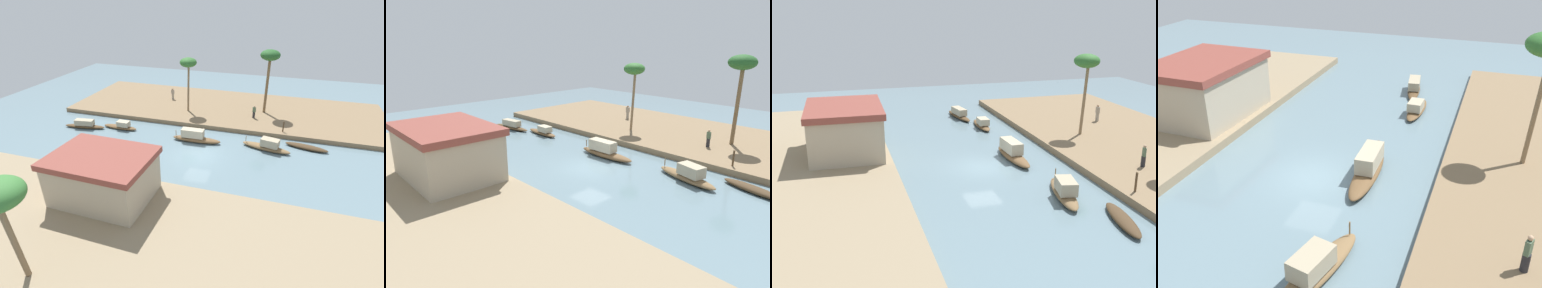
{
  "view_description": "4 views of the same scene",
  "coord_description": "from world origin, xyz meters",
  "views": [
    {
      "loc": [
        -7.4,
        25.52,
        14.83
      ],
      "look_at": [
        0.56,
        -0.02,
        1.09
      ],
      "focal_mm": 28.2,
      "sensor_mm": 36.0,
      "label": 1
    },
    {
      "loc": [
        -18.39,
        18.65,
        9.77
      ],
      "look_at": [
        4.15,
        -2.49,
        0.54
      ],
      "focal_mm": 33.26,
      "sensor_mm": 36.0,
      "label": 2
    },
    {
      "loc": [
        -30.23,
        10.09,
        11.59
      ],
      "look_at": [
        4.08,
        0.24,
        0.56
      ],
      "focal_mm": 43.64,
      "sensor_mm": 36.0,
      "label": 3
    },
    {
      "loc": [
        -18.03,
        -8.37,
        11.79
      ],
      "look_at": [
        2.54,
        -1.21,
        0.95
      ],
      "focal_mm": 41.29,
      "sensor_mm": 36.0,
      "label": 4
    }
  ],
  "objects": [
    {
      "name": "river_water",
      "position": [
        0.0,
        0.0,
        0.0
      ],
      "size": [
        67.4,
        67.4,
        0.0
      ],
      "primitive_type": "plane",
      "color": "slate",
      "rests_on": "ground"
    },
    {
      "name": "riverbank_left",
      "position": [
        0.0,
        -13.3,
        0.26
      ],
      "size": [
        40.79,
        14.12,
        0.52
      ],
      "primitive_type": "cube",
      "color": "#846B4C",
      "rests_on": "ground"
    },
    {
      "name": "riverbank_right",
      "position": [
        0.0,
        13.3,
        0.26
      ],
      "size": [
        40.79,
        14.12,
        0.52
      ],
      "primitive_type": "cube",
      "color": "#937F60",
      "rests_on": "ground"
    },
    {
      "name": "sampan_near_left_bank",
      "position": [
        -10.54,
        -4.53,
        0.21
      ],
      "size": [
        4.44,
        1.85,
        0.42
      ],
      "rotation": [
        0.0,
        0.0,
        -0.21
      ],
      "color": "#47331E",
      "rests_on": "river_water"
    },
    {
      "name": "sampan_upstream_small",
      "position": [
        -6.62,
        -3.07,
        0.47
      ],
      "size": [
        5.17,
        2.23,
        1.3
      ],
      "rotation": [
        0.0,
        0.0,
        -0.22
      ],
      "color": "brown",
      "rests_on": "river_water"
    },
    {
      "name": "sampan_downstream_large",
      "position": [
        10.44,
        -3.36,
        0.36
      ],
      "size": [
        4.31,
        1.12,
        1.01
      ],
      "rotation": [
        0.0,
        0.0,
        -0.03
      ],
      "color": "brown",
      "rests_on": "river_water"
    },
    {
      "name": "sampan_midstream",
      "position": [
        1.05,
        -2.73,
        0.54
      ],
      "size": [
        5.34,
        1.34,
        1.42
      ],
      "rotation": [
        0.0,
        0.0,
        0.03
      ],
      "color": "brown",
      "rests_on": "river_water"
    },
    {
      "name": "sampan_open_hull",
      "position": [
        14.74,
        -2.29,
        0.41
      ],
      "size": [
        5.05,
        1.62,
        1.05
      ],
      "rotation": [
        0.0,
        0.0,
        0.14
      ],
      "color": "brown",
      "rests_on": "river_water"
    },
    {
      "name": "person_on_near_bank",
      "position": [
        7.88,
        -14.1,
        1.26
      ],
      "size": [
        0.44,
        0.34,
        1.6
      ],
      "rotation": [
        0.0,
        0.0,
        6.22
      ],
      "color": "gray",
      "rests_on": "riverbank_left"
    },
    {
      "name": "person_by_mooring",
      "position": [
        -4.32,
        -10.29,
        1.21
      ],
      "size": [
        0.41,
        0.41,
        1.58
      ],
      "rotation": [
        0.0,
        0.0,
        5.87
      ],
      "color": "#232328",
      "rests_on": "riverbank_left"
    },
    {
      "name": "mooring_post",
      "position": [
        -8.0,
        -7.07,
        1.13
      ],
      "size": [
        0.14,
        0.14,
        1.23
      ],
      "primitive_type": "cylinder",
      "color": "#4C3823",
      "rests_on": "riverbank_left"
    },
    {
      "name": "palm_tree_left_near",
      "position": [
        -5.38,
        -12.86,
        7.41
      ],
      "size": [
        2.4,
        2.4,
        7.93
      ],
      "color": "brown",
      "rests_on": "riverbank_left"
    },
    {
      "name": "palm_tree_left_far",
      "position": [
        4.28,
        -10.41,
        6.58
      ],
      "size": [
        2.13,
        2.13,
        6.87
      ],
      "color": "#7F6647",
      "rests_on": "riverbank_left"
    },
    {
      "name": "riverside_building",
      "position": [
        4.6,
        9.35,
        2.37
      ],
      "size": [
        7.49,
        5.67,
        3.65
      ],
      "rotation": [
        0.0,
        0.0,
        -0.02
      ],
      "color": "tan",
      "rests_on": "riverbank_right"
    }
  ]
}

